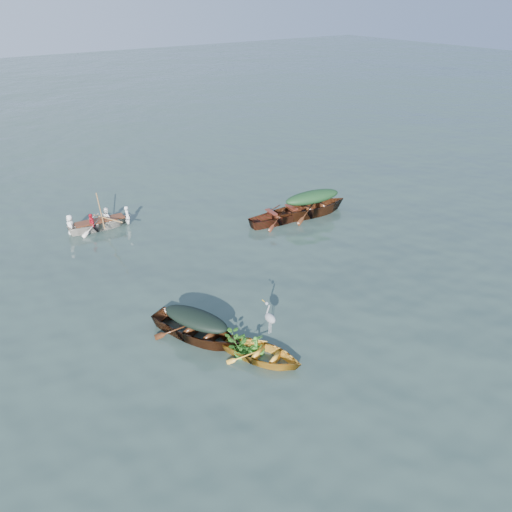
{
  "coord_description": "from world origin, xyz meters",
  "views": [
    {
      "loc": [
        -9.58,
        -10.21,
        8.6
      ],
      "look_at": [
        -0.97,
        2.06,
        0.5
      ],
      "focal_mm": 35.0,
      "sensor_mm": 36.0,
      "label": 1
    }
  ],
  "objects_px": {
    "green_tarp_boat": "(311,215)",
    "rowed_boat": "(101,229)",
    "open_wooden_boat": "(281,222)",
    "dark_covered_boat": "(197,337)",
    "heron": "(270,322)",
    "yellow_dinghy": "(262,359)"
  },
  "relations": [
    {
      "from": "rowed_boat",
      "to": "open_wooden_boat",
      "type": "bearing_deg",
      "value": -115.95
    },
    {
      "from": "open_wooden_boat",
      "to": "heron",
      "type": "xyz_separation_m",
      "value": [
        -5.25,
        -6.31,
        0.82
      ]
    },
    {
      "from": "rowed_boat",
      "to": "dark_covered_boat",
      "type": "bearing_deg",
      "value": -178.06
    },
    {
      "from": "yellow_dinghy",
      "to": "rowed_boat",
      "type": "bearing_deg",
      "value": 66.16
    },
    {
      "from": "green_tarp_boat",
      "to": "heron",
      "type": "height_order",
      "value": "heron"
    },
    {
      "from": "green_tarp_boat",
      "to": "heron",
      "type": "bearing_deg",
      "value": 138.93
    },
    {
      "from": "dark_covered_boat",
      "to": "open_wooden_boat",
      "type": "bearing_deg",
      "value": 12.14
    },
    {
      "from": "dark_covered_boat",
      "to": "open_wooden_boat",
      "type": "distance_m",
      "value": 8.22
    },
    {
      "from": "dark_covered_boat",
      "to": "heron",
      "type": "distance_m",
      "value": 2.22
    },
    {
      "from": "yellow_dinghy",
      "to": "dark_covered_boat",
      "type": "bearing_deg",
      "value": 90.27
    },
    {
      "from": "yellow_dinghy",
      "to": "rowed_boat",
      "type": "xyz_separation_m",
      "value": [
        -0.65,
        10.27,
        0.0
      ]
    },
    {
      "from": "green_tarp_boat",
      "to": "rowed_boat",
      "type": "relative_size",
      "value": 1.34
    },
    {
      "from": "yellow_dinghy",
      "to": "heron",
      "type": "xyz_separation_m",
      "value": [
        0.46,
        0.3,
        0.82
      ]
    },
    {
      "from": "open_wooden_boat",
      "to": "green_tarp_boat",
      "type": "bearing_deg",
      "value": -92.3
    },
    {
      "from": "dark_covered_boat",
      "to": "open_wooden_boat",
      "type": "height_order",
      "value": "dark_covered_boat"
    },
    {
      "from": "yellow_dinghy",
      "to": "heron",
      "type": "relative_size",
      "value": 2.99
    },
    {
      "from": "yellow_dinghy",
      "to": "dark_covered_boat",
      "type": "distance_m",
      "value": 2.03
    },
    {
      "from": "dark_covered_boat",
      "to": "rowed_boat",
      "type": "xyz_separation_m",
      "value": [
        0.29,
        8.47,
        0.0
      ]
    },
    {
      "from": "green_tarp_boat",
      "to": "open_wooden_boat",
      "type": "xyz_separation_m",
      "value": [
        -1.5,
        0.17,
        0.0
      ]
    },
    {
      "from": "heron",
      "to": "open_wooden_boat",
      "type": "bearing_deg",
      "value": 22.78
    },
    {
      "from": "open_wooden_boat",
      "to": "heron",
      "type": "height_order",
      "value": "heron"
    },
    {
      "from": "green_tarp_boat",
      "to": "rowed_boat",
      "type": "height_order",
      "value": "green_tarp_boat"
    }
  ]
}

